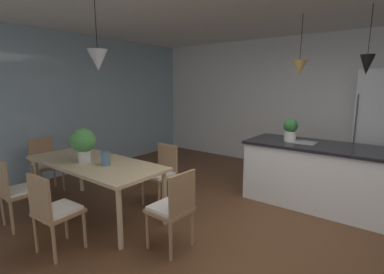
# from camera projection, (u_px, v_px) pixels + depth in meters

# --- Properties ---
(ground_plane) EXTENTS (10.00, 8.40, 0.04)m
(ground_plane) POSITION_uv_depth(u_px,v_px,m) (257.00, 246.00, 3.13)
(ground_plane) COLOR brown
(wall_back_kitchen) EXTENTS (10.00, 0.12, 2.70)m
(wall_back_kitchen) POSITION_uv_depth(u_px,v_px,m) (333.00, 105.00, 5.42)
(wall_back_kitchen) COLOR white
(wall_back_kitchen) RESTS_ON ground_plane
(window_wall_left_glazing) EXTENTS (0.06, 8.40, 2.70)m
(window_wall_left_glazing) POSITION_uv_depth(u_px,v_px,m) (59.00, 105.00, 5.31)
(window_wall_left_glazing) COLOR #9EB7C6
(window_wall_left_glazing) RESTS_ON ground_plane
(dining_table) EXTENTS (2.04, 0.85, 0.73)m
(dining_table) POSITION_uv_depth(u_px,v_px,m) (94.00, 166.00, 3.75)
(dining_table) COLOR #D1B284
(dining_table) RESTS_ON ground_plane
(chair_far_right) EXTENTS (0.42, 0.42, 0.87)m
(chair_far_right) POSITION_uv_depth(u_px,v_px,m) (161.00, 172.00, 4.13)
(chair_far_right) COLOR #A87F56
(chair_far_right) RESTS_ON ground_plane
(chair_near_right) EXTENTS (0.42, 0.42, 0.87)m
(chair_near_right) POSITION_uv_depth(u_px,v_px,m) (54.00, 210.00, 2.89)
(chair_near_right) COLOR #A87F56
(chair_near_right) RESTS_ON ground_plane
(chair_near_left) EXTENTS (0.43, 0.43, 0.87)m
(chair_near_left) POSITION_uv_depth(u_px,v_px,m) (16.00, 190.00, 3.44)
(chair_near_left) COLOR #A87F56
(chair_near_left) RESTS_ON ground_plane
(chair_kitchen_end) EXTENTS (0.41, 0.41, 0.87)m
(chair_kitchen_end) POSITION_uv_depth(u_px,v_px,m) (173.00, 207.00, 2.95)
(chair_kitchen_end) COLOR #A87F56
(chair_kitchen_end) RESTS_ON ground_plane
(chair_window_end) EXTENTS (0.42, 0.42, 0.87)m
(chair_window_end) POSITION_uv_depth(u_px,v_px,m) (46.00, 163.00, 4.62)
(chair_window_end) COLOR #A87F56
(chair_window_end) RESTS_ON ground_plane
(kitchen_island) EXTENTS (2.11, 0.88, 0.91)m
(kitchen_island) POSITION_uv_depth(u_px,v_px,m) (321.00, 175.00, 4.04)
(kitchen_island) COLOR white
(kitchen_island) RESTS_ON ground_plane
(refrigerator) EXTENTS (0.69, 0.67, 1.98)m
(refrigerator) POSITION_uv_depth(u_px,v_px,m) (379.00, 130.00, 4.69)
(refrigerator) COLOR silver
(refrigerator) RESTS_ON ground_plane
(pendant_over_table) EXTENTS (0.24, 0.24, 0.80)m
(pendant_over_table) POSITION_uv_depth(u_px,v_px,m) (98.00, 60.00, 3.40)
(pendant_over_table) COLOR black
(pendant_over_island_main) EXTENTS (0.19, 0.19, 0.83)m
(pendant_over_island_main) POSITION_uv_depth(u_px,v_px,m) (299.00, 67.00, 4.01)
(pendant_over_island_main) COLOR black
(pendant_over_island_aux) EXTENTS (0.17, 0.17, 0.84)m
(pendant_over_island_aux) POSITION_uv_depth(u_px,v_px,m) (367.00, 65.00, 3.52)
(pendant_over_island_aux) COLOR black
(potted_plant_on_island) EXTENTS (0.21, 0.21, 0.34)m
(potted_plant_on_island) POSITION_uv_depth(u_px,v_px,m) (290.00, 129.00, 4.22)
(potted_plant_on_island) COLOR beige
(potted_plant_on_island) RESTS_ON kitchen_island
(potted_plant_on_table) EXTENTS (0.32, 0.32, 0.45)m
(potted_plant_on_table) POSITION_uv_depth(u_px,v_px,m) (83.00, 142.00, 3.66)
(potted_plant_on_table) COLOR beige
(potted_plant_on_table) RESTS_ON dining_table
(vase_on_dining_table) EXTENTS (0.11, 0.11, 0.18)m
(vase_on_dining_table) POSITION_uv_depth(u_px,v_px,m) (105.00, 159.00, 3.54)
(vase_on_dining_table) COLOR slate
(vase_on_dining_table) RESTS_ON dining_table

